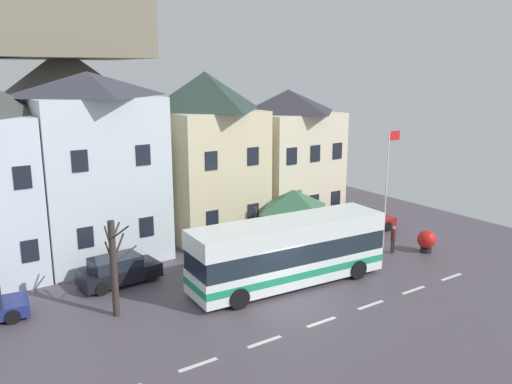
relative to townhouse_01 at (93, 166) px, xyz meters
The scene contains 16 objects.
ground_plane 14.39m from the townhouse_01, 67.58° to the right, with size 40.00×60.00×0.07m.
townhouse_01 is the anchor object (origin of this frame).
townhouse_02 7.26m from the townhouse_01, ahead, with size 5.83×6.50×10.51m.
townhouse_03 13.70m from the townhouse_01, ahead, with size 5.89×6.02×9.28m.
hilltop_castle 23.07m from the townhouse_01, 78.39° to the left, with size 33.72×33.72×20.61m.
transit_bus 12.39m from the townhouse_01, 57.05° to the right, with size 10.50×3.30×3.34m.
bus_shelter 11.84m from the townhouse_01, 28.68° to the right, with size 3.60×3.60×3.61m.
parked_car_00 6.86m from the townhouse_01, 97.12° to the right, with size 4.13×2.08×1.47m.
parked_car_02 17.61m from the townhouse_01, 18.90° to the right, with size 4.65×2.44×1.36m.
pedestrian_00 17.91m from the townhouse_01, 34.16° to the right, with size 0.31×0.29×1.67m.
pedestrian_01 16.35m from the townhouse_01, 30.31° to the right, with size 0.39×0.29×1.60m.
pedestrian_02 16.87m from the townhouse_01, 35.53° to the right, with size 0.35×0.35×1.54m.
public_bench 13.68m from the townhouse_01, 13.82° to the right, with size 1.66×0.48×0.87m.
flagpole 17.22m from the townhouse_01, 30.42° to the right, with size 0.95×0.10×7.17m.
harbour_buoy 19.95m from the townhouse_01, 33.69° to the right, with size 1.10×1.10×1.35m.
bare_tree_01 9.15m from the townhouse_01, 103.02° to the right, with size 1.30×2.33×4.36m.
Camera 1 is at (-14.04, -17.29, 10.61)m, focal length 36.93 mm.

